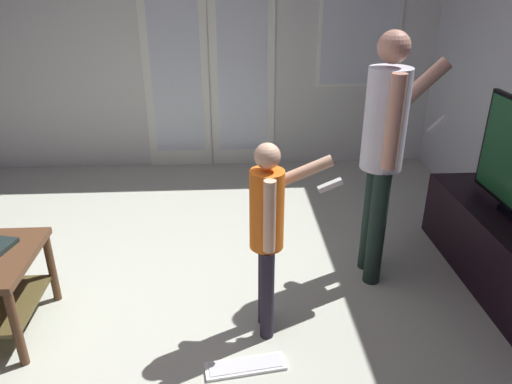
{
  "coord_description": "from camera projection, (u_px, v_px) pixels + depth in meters",
  "views": [
    {
      "loc": [
        0.59,
        -2.44,
        1.97
      ],
      "look_at": [
        0.73,
        -0.0,
        0.84
      ],
      "focal_mm": 33.85,
      "sensor_mm": 36.0,
      "label": 1
    }
  ],
  "objects": [
    {
      "name": "ground_plane",
      "position": [
        139.0,
        319.0,
        3.01
      ],
      "size": [
        5.64,
        5.38,
        0.02
      ],
      "primitive_type": "cube",
      "color": "#B4B8A7"
    },
    {
      "name": "wall_back_with_doors",
      "position": [
        178.0,
        45.0,
        4.88
      ],
      "size": [
        5.64,
        0.09,
        2.63
      ],
      "color": "silver",
      "rests_on": "ground_plane"
    },
    {
      "name": "tv_stand",
      "position": [
        510.0,
        256.0,
        3.19
      ],
      "size": [
        0.49,
        1.69,
        0.5
      ],
      "color": "black",
      "rests_on": "ground_plane"
    },
    {
      "name": "person_child",
      "position": [
        269.0,
        225.0,
        2.62
      ],
      "size": [
        0.53,
        0.33,
        1.18
      ],
      "color": "#27222F",
      "rests_on": "ground_plane"
    },
    {
      "name": "person_adult",
      "position": [
        385.0,
        141.0,
        3.03
      ],
      "size": [
        0.6,
        0.45,
        1.66
      ],
      "color": "black",
      "rests_on": "ground_plane"
    },
    {
      "name": "loose_keyboard",
      "position": [
        245.0,
        366.0,
        2.62
      ],
      "size": [
        0.45,
        0.19,
        0.02
      ],
      "color": "white",
      "rests_on": "ground_plane"
    }
  ]
}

